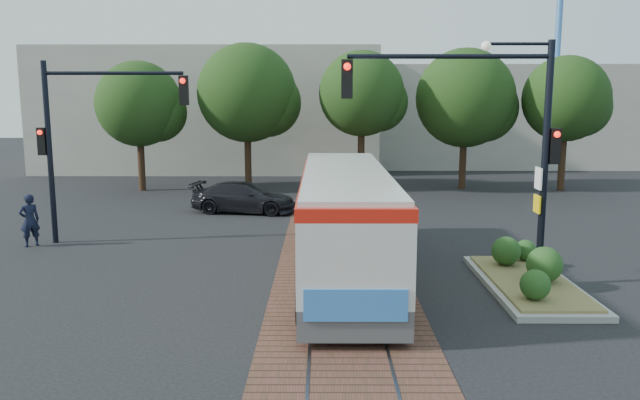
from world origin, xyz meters
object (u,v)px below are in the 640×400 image
(signal_pole_main, at_px, (498,124))
(officer, at_px, (30,220))
(signal_pole_left, at_px, (82,127))
(parked_car, at_px, (244,197))
(city_bus, at_px, (345,216))
(traffic_island, at_px, (529,274))

(signal_pole_main, height_order, officer, signal_pole_main)
(signal_pole_left, distance_m, officer, 3.49)
(signal_pole_left, height_order, parked_car, signal_pole_left)
(signal_pole_main, xyz_separation_m, officer, (-13.93, 4.26, -3.29))
(city_bus, height_order, parked_car, city_bus)
(parked_car, bearing_deg, signal_pole_left, 150.25)
(signal_pole_main, distance_m, officer, 14.93)
(city_bus, height_order, signal_pole_left, signal_pole_left)
(signal_pole_left, xyz_separation_m, parked_car, (4.52, 5.66, -3.22))
(signal_pole_main, bearing_deg, city_bus, 163.99)
(city_bus, bearing_deg, traffic_island, -14.03)
(parked_car, bearing_deg, officer, 143.80)
(officer, height_order, parked_car, officer)
(officer, bearing_deg, signal_pole_main, 122.59)
(traffic_island, xyz_separation_m, parked_car, (-8.67, 10.55, 0.31))
(signal_pole_main, distance_m, signal_pole_left, 13.14)
(signal_pole_main, relative_size, officer, 3.46)
(officer, bearing_deg, city_bus, 122.23)
(city_bus, xyz_separation_m, signal_pole_main, (3.75, -1.07, 2.55))
(traffic_island, bearing_deg, signal_pole_left, 159.64)
(signal_pole_main, bearing_deg, officer, 163.01)
(city_bus, distance_m, parked_car, 10.23)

